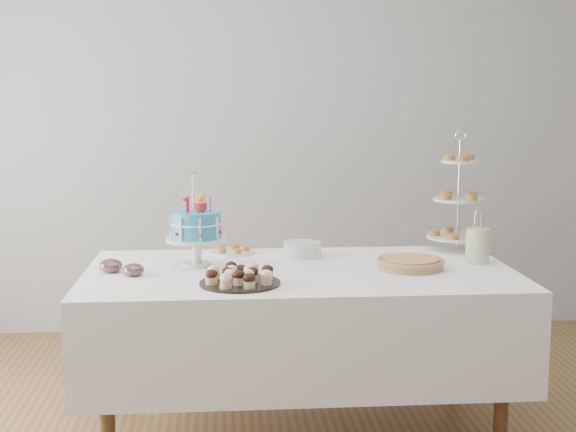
{
  "coord_description": "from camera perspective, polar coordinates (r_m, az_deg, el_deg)",
  "views": [
    {
      "loc": [
        -0.34,
        -3.21,
        1.55
      ],
      "look_at": [
        -0.05,
        0.3,
        1.01
      ],
      "focal_mm": 50.0,
      "sensor_mm": 36.0,
      "label": 1
    }
  ],
  "objects": [
    {
      "name": "utensil_pitcher",
      "position": [
        3.84,
        13.33,
        -1.97
      ],
      "size": [
        0.12,
        0.11,
        0.25
      ],
      "rotation": [
        0.0,
        0.0,
        -0.08
      ],
      "color": "white",
      "rests_on": "table"
    },
    {
      "name": "cupcake_tray",
      "position": [
        3.33,
        -3.44,
        -4.25
      ],
      "size": [
        0.34,
        0.34,
        0.08
      ],
      "color": "black",
      "rests_on": "table"
    },
    {
      "name": "pastry_plate",
      "position": [
        3.99,
        -3.99,
        -2.45
      ],
      "size": [
        0.22,
        0.22,
        0.03
      ],
      "color": "silver",
      "rests_on": "table"
    },
    {
      "name": "birthday_cake",
      "position": [
        3.69,
        -6.51,
        -1.76
      ],
      "size": [
        0.28,
        0.28,
        0.43
      ],
      "rotation": [
        0.0,
        0.0,
        0.18
      ],
      "color": "silver",
      "rests_on": "table"
    },
    {
      "name": "pie",
      "position": [
        3.67,
        8.71,
        -3.29
      ],
      "size": [
        0.31,
        0.31,
        0.05
      ],
      "color": "tan",
      "rests_on": "table"
    },
    {
      "name": "table",
      "position": [
        3.67,
        0.85,
        -7.29
      ],
      "size": [
        1.92,
        1.02,
        0.77
      ],
      "color": "white",
      "rests_on": "floor"
    },
    {
      "name": "plate_stack",
      "position": [
        3.89,
        1.03,
        -2.39
      ],
      "size": [
        0.19,
        0.19,
        0.07
      ],
      "color": "silver",
      "rests_on": "table"
    },
    {
      "name": "jam_bowl_a",
      "position": [
        3.55,
        -10.94,
        -3.79
      ],
      "size": [
        0.09,
        0.09,
        0.06
      ],
      "color": "silver",
      "rests_on": "table"
    },
    {
      "name": "jam_bowl_b",
      "position": [
        3.63,
        -12.48,
        -3.49
      ],
      "size": [
        0.1,
        0.1,
        0.06
      ],
      "color": "silver",
      "rests_on": "table"
    },
    {
      "name": "walls",
      "position": [
        3.24,
        1.39,
        5.1
      ],
      "size": [
        5.04,
        4.04,
        2.7
      ],
      "color": "#A0A2A5",
      "rests_on": "floor"
    },
    {
      "name": "tiered_stand",
      "position": [
        4.12,
        12.05,
        1.12
      ],
      "size": [
        0.31,
        0.31,
        0.61
      ],
      "color": "silver",
      "rests_on": "table"
    }
  ]
}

